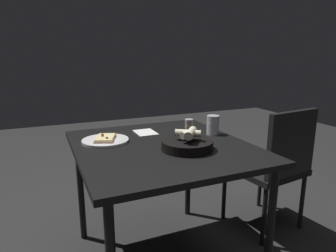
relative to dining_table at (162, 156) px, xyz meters
name	(u,v)px	position (x,y,z in m)	size (l,w,h in m)	color
dining_table	(162,156)	(0.00, 0.00, 0.00)	(1.00, 0.91, 0.74)	black
pizza_plate	(105,140)	(-0.17, -0.27, 0.08)	(0.26, 0.26, 0.04)	white
bread_basket	(187,143)	(0.14, 0.09, 0.10)	(0.27, 0.27, 0.11)	black
beer_glass	(213,126)	(-0.07, 0.36, 0.12)	(0.08, 0.08, 0.12)	silver
pepper_shaker	(189,127)	(-0.14, 0.24, 0.11)	(0.05, 0.05, 0.09)	#BFB299
napkin	(146,132)	(-0.27, 0.00, 0.07)	(0.16, 0.12, 0.00)	white
chair_near	(275,162)	(-0.02, 0.83, -0.17)	(0.49, 0.49, 0.87)	black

